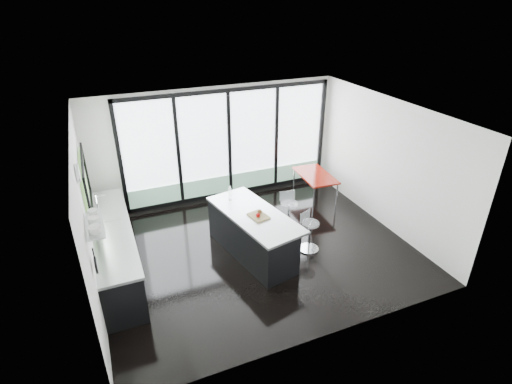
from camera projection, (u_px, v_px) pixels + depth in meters
name	position (u px, v px, depth m)	size (l,w,h in m)	color
floor	(257.00, 249.00, 8.14)	(6.00, 5.00, 0.00)	black
ceiling	(257.00, 115.00, 6.87)	(6.00, 5.00, 0.00)	white
wall_back	(228.00, 149.00, 9.68)	(6.00, 0.09, 2.80)	silver
wall_front	(328.00, 263.00, 5.45)	(6.00, 0.00, 2.80)	silver
wall_left	(86.00, 203.00, 6.63)	(0.26, 5.00, 2.80)	silver
wall_right	(386.00, 164.00, 8.54)	(0.00, 5.00, 2.80)	silver
counter_cabinets	(115.00, 249.00, 7.34)	(0.69, 3.24, 1.36)	black
island	(251.00, 234.00, 7.82)	(1.35, 2.34, 1.17)	black
bar_stool_near	(310.00, 236.00, 7.99)	(0.40, 0.40, 0.64)	silver
bar_stool_far	(289.00, 217.00, 8.61)	(0.43, 0.43, 0.69)	silver
red_table	(315.00, 187.00, 9.95)	(0.72, 1.25, 0.67)	maroon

